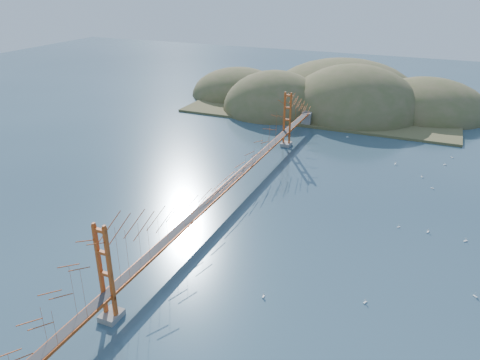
% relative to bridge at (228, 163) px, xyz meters
% --- Properties ---
extents(ground, '(320.00, 320.00, 0.00)m').
position_rel_bridge_xyz_m(ground, '(0.00, -0.18, -7.01)').
color(ground, '#2A4355').
rests_on(ground, ground).
extents(bridge, '(2.20, 94.40, 12.00)m').
position_rel_bridge_xyz_m(bridge, '(0.00, 0.00, 0.00)').
color(bridge, gray).
rests_on(bridge, ground).
extents(far_headlands, '(84.00, 58.00, 25.00)m').
position_rel_bridge_xyz_m(far_headlands, '(2.21, 68.33, -7.01)').
color(far_headlands, brown).
rests_on(far_headlands, ground).
extents(sailboat_16, '(0.55, 0.55, 0.60)m').
position_rel_bridge_xyz_m(sailboat_16, '(28.19, 23.69, -6.87)').
color(sailboat_16, white).
rests_on(sailboat_16, ground).
extents(sailboat_0, '(0.60, 0.60, 0.68)m').
position_rel_bridge_xyz_m(sailboat_0, '(24.86, -16.55, -6.86)').
color(sailboat_0, white).
rests_on(sailboat_0, ground).
extents(sailboat_10, '(0.49, 0.58, 0.68)m').
position_rel_bridge_xyz_m(sailboat_10, '(13.86, -20.19, -6.86)').
color(sailboat_10, white).
rests_on(sailboat_10, ground).
extents(sailboat_5, '(0.57, 0.62, 0.69)m').
position_rel_bridge_xyz_m(sailboat_5, '(30.44, 3.00, -6.86)').
color(sailboat_5, white).
rests_on(sailboat_5, ground).
extents(sailboat_4, '(0.54, 0.54, 0.57)m').
position_rel_bridge_xyz_m(sailboat_4, '(26.40, 2.81, -6.87)').
color(sailboat_4, white).
rests_on(sailboat_4, ground).
extents(sailboat_15, '(0.60, 0.65, 0.74)m').
position_rel_bridge_xyz_m(sailboat_15, '(23.00, 28.20, -6.85)').
color(sailboat_15, white).
rests_on(sailboat_15, ground).
extents(sailboat_8, '(0.57, 0.55, 0.64)m').
position_rel_bridge_xyz_m(sailboat_8, '(31.87, 31.54, -6.86)').
color(sailboat_8, white).
rests_on(sailboat_8, ground).
extents(sailboat_2, '(0.59, 0.59, 0.61)m').
position_rel_bridge_xyz_m(sailboat_2, '(36.38, -10.38, -6.87)').
color(sailboat_2, white).
rests_on(sailboat_2, ground).
extents(sailboat_7, '(0.53, 0.46, 0.60)m').
position_rel_bridge_xyz_m(sailboat_7, '(30.23, 19.16, -6.87)').
color(sailboat_7, white).
rests_on(sailboat_7, ground).
extents(sailboat_14, '(0.68, 0.68, 0.71)m').
position_rel_bridge_xyz_m(sailboat_14, '(35.41, 2.46, -6.85)').
color(sailboat_14, white).
rests_on(sailboat_14, ground).
extents(sailboat_17, '(0.58, 0.56, 0.66)m').
position_rel_bridge_xyz_m(sailboat_17, '(33.05, 36.42, -6.86)').
color(sailboat_17, white).
rests_on(sailboat_17, ground).
extents(sailboat_12, '(0.51, 0.46, 0.58)m').
position_rel_bridge_xyz_m(sailboat_12, '(11.00, 40.83, -6.87)').
color(sailboat_12, white).
rests_on(sailboat_12, ground).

